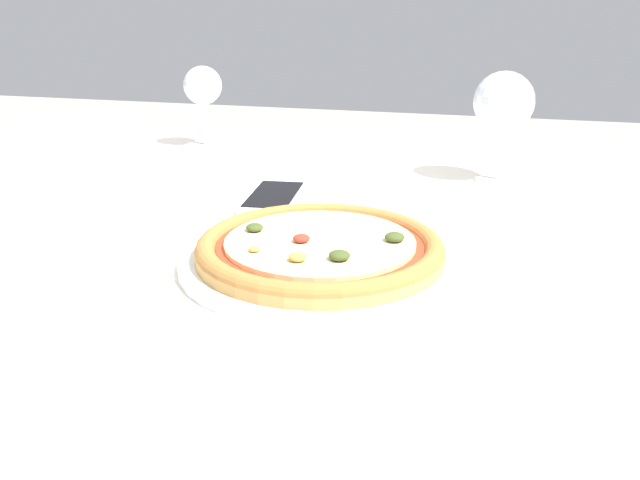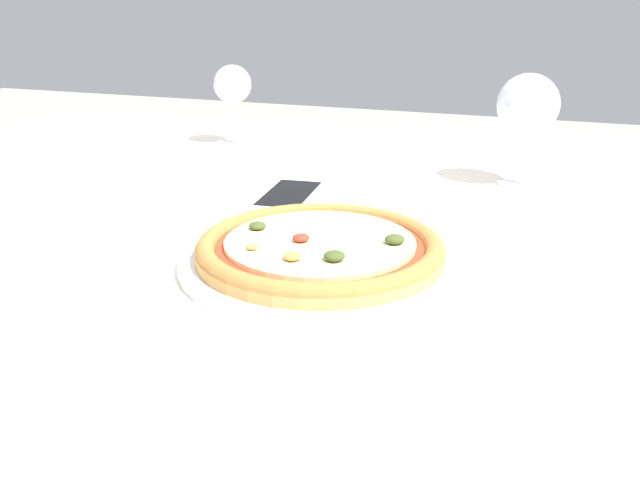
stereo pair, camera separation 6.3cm
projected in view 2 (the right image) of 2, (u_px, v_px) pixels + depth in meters
The scene contains 5 objects.
dining_table at pixel (234, 258), 1.01m from camera, with size 1.36×1.14×0.74m.
pizza_plate at pixel (320, 251), 0.77m from camera, with size 0.31×0.31×0.04m.
wine_glass_far_left at pixel (233, 88), 1.31m from camera, with size 0.07×0.07×0.15m.
wine_glass_far_right at pixel (528, 107), 1.04m from camera, with size 0.09×0.09×0.17m.
cell_phone at pixel (289, 196), 1.00m from camera, with size 0.08×0.15×0.01m.
Camera 2 is at (0.42, -0.84, 1.04)m, focal length 40.00 mm.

